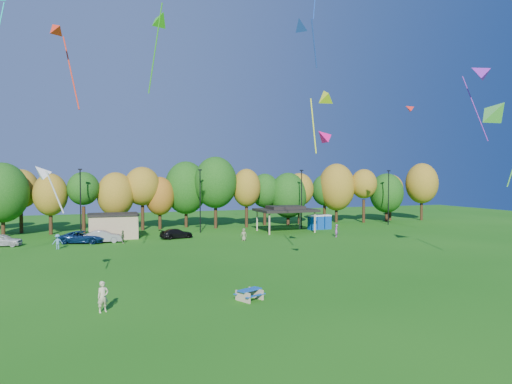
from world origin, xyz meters
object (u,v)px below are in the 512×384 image
object	(u,v)px
car_a	(2,240)
car_d	(176,234)
porta_potties	(320,222)
car_c	(83,237)
car_b	(103,237)
picnic_table	(250,294)
kite_flyer	(103,297)

from	to	relation	value
car_a	car_d	distance (m)	20.14
porta_potties	car_c	distance (m)	33.80
car_d	car_b	bearing A→B (deg)	79.98
picnic_table	kite_flyer	distance (m)	9.11
car_b	car_d	xyz separation A→B (m)	(9.08, 0.79, -0.11)
porta_potties	car_b	distance (m)	31.56
picnic_table	car_a	bearing A→B (deg)	97.55
car_b	car_a	bearing A→B (deg)	89.34
porta_potties	kite_flyer	distance (m)	46.31
picnic_table	car_d	xyz separation A→B (m)	(0.60, 31.16, 0.22)
car_b	kite_flyer	bearing A→B (deg)	-177.83
car_a	car_d	size ratio (longest dim) A/B	0.98
kite_flyer	car_a	size ratio (longest dim) A/B	0.43
porta_potties	car_a	size ratio (longest dim) A/B	0.87
picnic_table	car_c	distance (m)	32.57
porta_potties	car_b	bearing A→B (deg)	-173.57
porta_potties	kite_flyer	xyz separation A→B (m)	(-31.97, -33.49, -0.17)
kite_flyer	car_a	bearing A→B (deg)	87.42
picnic_table	car_d	size ratio (longest dim) A/B	0.48
kite_flyer	car_a	xyz separation A→B (m)	(-10.45, 30.73, -0.20)
kite_flyer	car_c	world-z (taller)	kite_flyer
porta_potties	car_b	world-z (taller)	porta_potties
kite_flyer	car_c	size ratio (longest dim) A/B	0.35
car_d	porta_potties	bearing A→B (deg)	-97.92
car_b	porta_potties	bearing A→B (deg)	-80.23
car_a	car_c	size ratio (longest dim) A/B	0.81
porta_potties	picnic_table	distance (m)	40.91
car_c	kite_flyer	bearing A→B (deg)	-158.82
kite_flyer	car_c	distance (m)	30.38
car_d	picnic_table	bearing A→B (deg)	163.93
picnic_table	car_b	world-z (taller)	car_b
kite_flyer	picnic_table	bearing A→B (deg)	-23.96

